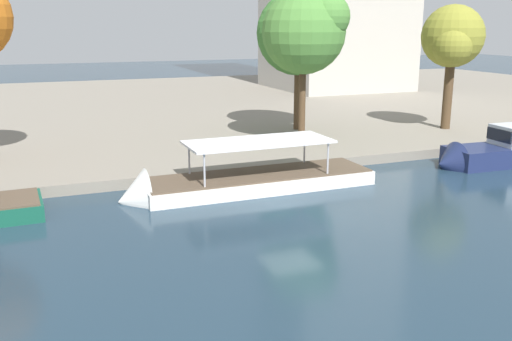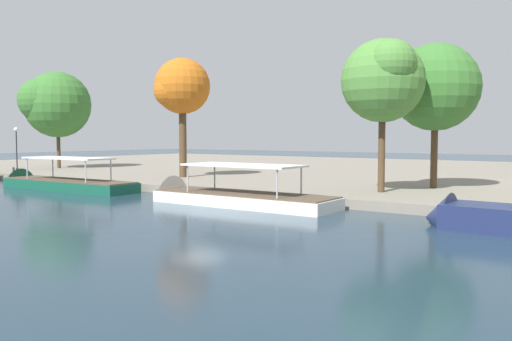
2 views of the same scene
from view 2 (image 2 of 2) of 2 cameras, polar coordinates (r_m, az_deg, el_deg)
name	(u,v)px [view 2 (image 2 of 2)]	position (r m, az deg, el deg)	size (l,w,h in m)	color
ground_plane	(199,213)	(29.68, -6.14, -4.57)	(220.00, 220.00, 0.00)	#1E3342
dock_promenade	(409,173)	(59.20, 16.06, -0.30)	(120.00, 55.00, 0.58)	gray
tour_boat_1	(59,186)	(45.82, -20.25, -1.54)	(14.33, 3.48, 3.80)	#14513D
tour_boat_2	(227,201)	(33.47, -3.09, -3.22)	(13.32, 3.45, 3.94)	silver
mooring_bollard_0	(14,170)	(57.66, -24.45, 0.04)	(0.22, 0.22, 0.64)	#2D2D33
lamp_post	(16,143)	(61.72, -24.20, 2.71)	(0.43, 0.43, 4.61)	black
tree_0	(180,87)	(48.55, -8.07, 8.84)	(4.97, 5.04, 10.61)	#4C3823
tree_1	(54,104)	(65.71, -20.77, 6.65)	(7.51, 8.01, 11.04)	#4C3823
tree_3	(384,76)	(35.97, 13.52, 9.74)	(5.40, 5.40, 9.98)	#4C3823
tree_5	(433,86)	(39.99, 18.40, 8.59)	(6.13, 6.13, 10.17)	#4C3823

